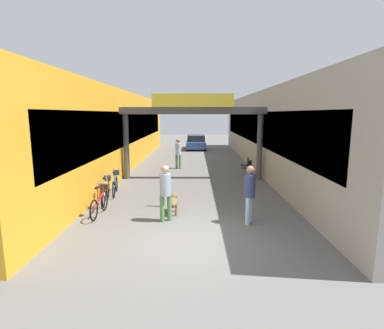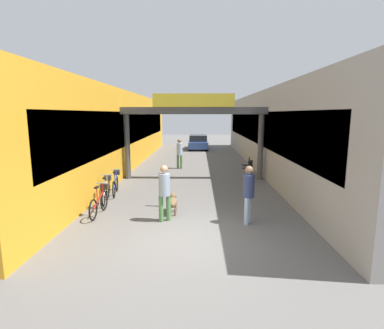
% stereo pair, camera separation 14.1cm
% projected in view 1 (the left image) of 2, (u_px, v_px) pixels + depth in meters
% --- Properties ---
extents(ground_plane, '(80.00, 80.00, 0.00)m').
position_uv_depth(ground_plane, '(190.00, 240.00, 7.85)').
color(ground_plane, '#605E5B').
extents(storefront_left, '(3.00, 26.00, 4.49)m').
position_uv_depth(storefront_left, '(110.00, 131.00, 18.38)').
color(storefront_left, gold).
rests_on(storefront_left, ground_plane).
extents(storefront_right, '(3.00, 26.00, 4.49)m').
position_uv_depth(storefront_right, '(277.00, 131.00, 18.27)').
color(storefront_right, '#9E9993').
rests_on(storefront_right, ground_plane).
extents(arcade_sign_gateway, '(7.40, 0.47, 4.23)m').
position_uv_depth(arcade_sign_gateway, '(193.00, 119.00, 14.73)').
color(arcade_sign_gateway, '#4C4C4F').
rests_on(arcade_sign_gateway, ground_plane).
extents(pedestrian_with_dog, '(0.46, 0.46, 1.74)m').
position_uv_depth(pedestrian_with_dog, '(166.00, 189.00, 9.06)').
color(pedestrian_with_dog, '#4C7F47').
rests_on(pedestrian_with_dog, ground_plane).
extents(pedestrian_companion, '(0.46, 0.46, 1.76)m').
position_uv_depth(pedestrian_companion, '(250.00, 191.00, 8.89)').
color(pedestrian_companion, '#A5BFE0').
rests_on(pedestrian_companion, ground_plane).
extents(pedestrian_carrying_crate, '(0.46, 0.46, 1.79)m').
position_uv_depth(pedestrian_carrying_crate, '(178.00, 152.00, 17.91)').
color(pedestrian_carrying_crate, '#4C7F47').
rests_on(pedestrian_carrying_crate, ground_plane).
extents(dog_on_leash, '(0.35, 0.84, 0.62)m').
position_uv_depth(dog_on_leash, '(173.00, 202.00, 9.90)').
color(dog_on_leash, brown).
rests_on(dog_on_leash, ground_plane).
extents(bicycle_red_nearest, '(0.46, 1.69, 0.98)m').
position_uv_depth(bicycle_red_nearest, '(100.00, 201.00, 9.79)').
color(bicycle_red_nearest, black).
rests_on(bicycle_red_nearest, ground_plane).
extents(bicycle_silver_second, '(0.46, 1.68, 0.98)m').
position_uv_depth(bicycle_silver_second, '(106.00, 190.00, 11.19)').
color(bicycle_silver_second, black).
rests_on(bicycle_silver_second, ground_plane).
extents(bicycle_blue_third, '(0.46, 1.68, 0.98)m').
position_uv_depth(bicycle_blue_third, '(115.00, 184.00, 12.29)').
color(bicycle_blue_third, black).
rests_on(bicycle_blue_third, ground_plane).
extents(bollard_post_metal, '(0.10, 0.10, 1.00)m').
position_uv_depth(bollard_post_metal, '(163.00, 193.00, 10.58)').
color(bollard_post_metal, gray).
rests_on(bollard_post_metal, ground_plane).
extents(cafe_chair_black_nearer, '(0.56, 0.56, 0.89)m').
position_uv_depth(cafe_chair_black_nearer, '(248.00, 167.00, 15.55)').
color(cafe_chair_black_nearer, gray).
rests_on(cafe_chair_black_nearer, ground_plane).
extents(cafe_chair_black_farther, '(0.43, 0.43, 0.89)m').
position_uv_depth(cafe_chair_black_farther, '(246.00, 164.00, 16.51)').
color(cafe_chair_black_farther, gray).
rests_on(cafe_chair_black_farther, ground_plane).
extents(parked_car_blue, '(1.82, 4.02, 1.33)m').
position_uv_depth(parked_car_blue, '(196.00, 142.00, 27.93)').
color(parked_car_blue, '#2D478C').
rests_on(parked_car_blue, ground_plane).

